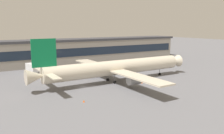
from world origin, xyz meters
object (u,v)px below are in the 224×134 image
at_px(airliner, 115,68).
at_px(traffic_cone_0, 142,83).
at_px(traffic_cone_1, 84,101).
at_px(catering_truck, 32,68).

relative_size(airliner, traffic_cone_0, 106.52).
xyz_separation_m(traffic_cone_0, traffic_cone_1, (-27.49, -8.50, 0.04)).
bearing_deg(airliner, traffic_cone_1, -142.25).
bearing_deg(catering_truck, airliner, -56.25).
bearing_deg(catering_truck, traffic_cone_1, -87.27).
bearing_deg(traffic_cone_0, traffic_cone_1, -162.81).
distance_m(catering_truck, traffic_cone_0, 51.41).
distance_m(airliner, catering_truck, 41.44).
height_order(airliner, traffic_cone_1, airliner).
xyz_separation_m(airliner, traffic_cone_0, (6.93, -7.42, -5.09)).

